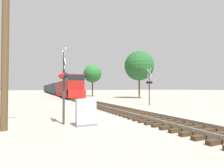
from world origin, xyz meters
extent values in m
plane|color=gray|center=(0.00, 0.00, 0.00)|extent=(400.00, 400.00, 0.00)
cube|color=#382819|center=(0.00, -5.70, 0.08)|extent=(2.60, 0.22, 0.16)
cube|color=#382819|center=(0.00, -5.10, 0.08)|extent=(2.60, 0.22, 0.16)
cube|color=#382819|center=(0.00, -4.50, 0.08)|extent=(2.60, 0.22, 0.16)
cube|color=#382819|center=(0.00, -3.90, 0.08)|extent=(2.60, 0.22, 0.16)
cube|color=#382819|center=(0.00, -3.30, 0.08)|extent=(2.60, 0.22, 0.16)
cube|color=#382819|center=(0.00, -2.70, 0.08)|extent=(2.60, 0.22, 0.16)
cube|color=#382819|center=(0.00, -2.10, 0.08)|extent=(2.60, 0.22, 0.16)
cube|color=#382819|center=(0.00, -1.50, 0.08)|extent=(2.60, 0.22, 0.16)
cube|color=#382819|center=(0.00, -0.90, 0.08)|extent=(2.60, 0.22, 0.16)
cube|color=#382819|center=(0.00, -0.30, 0.08)|extent=(2.60, 0.22, 0.16)
cube|color=#382819|center=(0.00, 0.30, 0.08)|extent=(2.60, 0.22, 0.16)
cube|color=#382819|center=(0.00, 0.90, 0.08)|extent=(2.60, 0.22, 0.16)
cube|color=#382819|center=(0.00, 1.50, 0.08)|extent=(2.60, 0.22, 0.16)
cube|color=#382819|center=(0.00, 2.10, 0.08)|extent=(2.60, 0.22, 0.16)
cube|color=#382819|center=(0.00, 2.70, 0.08)|extent=(2.60, 0.22, 0.16)
cube|color=#382819|center=(0.00, 3.30, 0.08)|extent=(2.60, 0.22, 0.16)
cube|color=#382819|center=(0.00, 3.90, 0.08)|extent=(2.60, 0.22, 0.16)
cube|color=#382819|center=(0.00, 4.50, 0.08)|extent=(2.60, 0.22, 0.16)
cube|color=#382819|center=(0.00, 5.10, 0.08)|extent=(2.60, 0.22, 0.16)
cube|color=#382819|center=(0.00, 5.70, 0.08)|extent=(2.60, 0.22, 0.16)
cube|color=#382819|center=(0.00, 6.30, 0.08)|extent=(2.60, 0.22, 0.16)
cube|color=#382819|center=(0.00, 6.90, 0.08)|extent=(2.60, 0.22, 0.16)
cube|color=#382819|center=(0.00, 7.50, 0.08)|extent=(2.60, 0.22, 0.16)
cube|color=#382819|center=(0.00, 8.10, 0.08)|extent=(2.60, 0.22, 0.16)
cube|color=#382819|center=(0.00, 8.70, 0.08)|extent=(2.60, 0.22, 0.16)
cube|color=#382819|center=(0.00, 9.30, 0.08)|extent=(2.60, 0.22, 0.16)
cube|color=#382819|center=(0.00, 9.90, 0.08)|extent=(2.60, 0.22, 0.16)
cube|color=#382819|center=(0.00, 10.50, 0.08)|extent=(2.60, 0.22, 0.16)
cube|color=#382819|center=(0.00, 11.10, 0.08)|extent=(2.60, 0.22, 0.16)
cube|color=#382819|center=(0.00, 11.70, 0.08)|extent=(2.60, 0.22, 0.16)
cube|color=#382819|center=(0.00, 12.30, 0.08)|extent=(2.60, 0.22, 0.16)
cube|color=#382819|center=(0.00, 12.90, 0.08)|extent=(2.60, 0.22, 0.16)
cube|color=#382819|center=(0.00, 13.50, 0.08)|extent=(2.60, 0.22, 0.16)
cube|color=#382819|center=(0.00, 14.10, 0.08)|extent=(2.60, 0.22, 0.16)
cube|color=#382819|center=(0.00, 14.70, 0.08)|extent=(2.60, 0.22, 0.16)
cube|color=#382819|center=(0.00, 15.30, 0.08)|extent=(2.60, 0.22, 0.16)
cube|color=#382819|center=(0.00, 15.90, 0.08)|extent=(2.60, 0.22, 0.16)
cube|color=#382819|center=(0.00, 16.50, 0.08)|extent=(2.60, 0.22, 0.16)
cube|color=#382819|center=(0.00, 17.10, 0.08)|extent=(2.60, 0.22, 0.16)
cube|color=#382819|center=(0.00, 17.70, 0.08)|extent=(2.60, 0.22, 0.16)
cube|color=#382819|center=(0.00, 18.30, 0.08)|extent=(2.60, 0.22, 0.16)
cube|color=#382819|center=(0.00, 18.90, 0.08)|extent=(2.60, 0.22, 0.16)
cube|color=#382819|center=(0.00, 19.50, 0.08)|extent=(2.60, 0.22, 0.16)
cube|color=slate|center=(-0.72, 0.00, 0.23)|extent=(0.07, 160.00, 0.15)
cube|color=slate|center=(0.72, 0.00, 0.23)|extent=(0.07, 160.00, 0.15)
cube|color=maroon|center=(0.00, 30.75, 1.90)|extent=(2.43, 13.39, 3.19)
cube|color=maroon|center=(0.00, 21.38, 2.35)|extent=(2.86, 4.21, 4.09)
cube|color=black|center=(0.00, 21.38, 3.80)|extent=(2.89, 4.25, 0.90)
cube|color=red|center=(0.00, 19.28, 1.03)|extent=(2.86, 1.91, 1.43)
cube|color=red|center=(0.00, 27.88, 0.43)|extent=(2.92, 18.74, 0.24)
cube|color=black|center=(0.00, 21.67, 0.50)|extent=(1.58, 2.20, 1.00)
cube|color=black|center=(0.00, 34.10, 0.50)|extent=(1.58, 2.20, 1.00)
cube|color=#2D3338|center=(0.00, 45.81, 1.92)|extent=(2.72, 13.78, 3.22)
cube|color=black|center=(0.00, 41.33, 0.45)|extent=(1.58, 2.20, 0.90)
cube|color=black|center=(0.00, 50.29, 0.45)|extent=(1.58, 2.20, 0.90)
cube|color=#2D3338|center=(0.00, 61.07, 1.92)|extent=(2.72, 13.78, 3.22)
cube|color=black|center=(0.00, 56.59, 0.45)|extent=(1.58, 2.20, 0.90)
cube|color=black|center=(0.00, 65.55, 0.45)|extent=(1.58, 2.20, 0.90)
cube|color=#2D3338|center=(0.00, 76.33, 1.92)|extent=(2.72, 13.78, 3.22)
cube|color=black|center=(0.00, 71.85, 0.45)|extent=(1.58, 2.20, 0.90)
cube|color=black|center=(0.00, 80.80, 0.45)|extent=(1.58, 2.20, 0.90)
cube|color=#2D3338|center=(0.00, 91.58, 1.92)|extent=(2.72, 13.78, 3.22)
cube|color=black|center=(0.00, 87.11, 0.45)|extent=(1.58, 2.20, 0.90)
cube|color=black|center=(0.00, 96.06, 0.45)|extent=(1.58, 2.20, 0.90)
cylinder|color=#333333|center=(-5.16, -0.75, 1.95)|extent=(0.12, 0.12, 3.89)
cube|color=white|center=(-5.16, -0.75, 3.59)|extent=(0.07, 0.93, 0.93)
cube|color=white|center=(-5.16, -0.75, 3.59)|extent=(0.07, 0.93, 0.93)
cube|color=black|center=(-5.16, -0.75, 2.60)|extent=(0.10, 0.86, 0.06)
cylinder|color=black|center=(-5.18, -0.40, 2.60)|extent=(0.19, 0.31, 0.30)
sphere|color=red|center=(-5.28, -0.41, 2.60)|extent=(0.26, 0.26, 0.26)
cylinder|color=black|center=(-5.16, -0.75, 2.60)|extent=(0.19, 0.31, 0.30)
sphere|color=red|center=(-5.26, -0.76, 2.60)|extent=(0.26, 0.26, 0.26)
cylinder|color=black|center=(-5.15, -1.10, 2.60)|extent=(0.19, 0.31, 0.30)
sphere|color=red|center=(-5.25, -1.10, 2.60)|extent=(0.26, 0.26, 0.26)
cube|color=white|center=(-5.16, -0.75, 3.04)|extent=(0.05, 0.32, 0.20)
cylinder|color=#333333|center=(5.33, 5.96, 2.02)|extent=(0.12, 0.12, 4.05)
cube|color=white|center=(5.33, 5.96, 3.75)|extent=(0.11, 0.93, 0.93)
cube|color=white|center=(5.33, 5.96, 3.75)|extent=(0.11, 0.93, 0.93)
cube|color=black|center=(5.33, 5.96, 2.60)|extent=(0.13, 0.86, 0.06)
cylinder|color=black|center=(5.31, 5.62, 2.60)|extent=(0.20, 0.31, 0.30)
sphere|color=red|center=(5.40, 5.61, 2.60)|extent=(0.26, 0.26, 0.26)
cylinder|color=black|center=(5.36, 6.31, 2.60)|extent=(0.20, 0.31, 0.30)
sphere|color=red|center=(5.46, 6.30, 2.60)|extent=(0.26, 0.26, 0.26)
cube|color=white|center=(5.33, 5.96, 3.20)|extent=(0.06, 0.32, 0.20)
cube|color=slate|center=(-4.17, -1.57, 0.06)|extent=(1.09, 0.52, 0.12)
cube|color=#BCBCBF|center=(-4.17, -1.57, 0.75)|extent=(0.99, 0.47, 1.26)
cylinder|color=#4C3A23|center=(-7.86, -1.06, 3.79)|extent=(0.31, 0.31, 7.57)
cylinder|color=#473521|center=(12.55, 19.09, 2.34)|extent=(0.31, 0.31, 4.68)
sphere|color=#1E5123|center=(12.55, 19.09, 6.44)|extent=(5.86, 5.86, 5.86)
cylinder|color=#473521|center=(6.54, 30.68, 2.12)|extent=(0.32, 0.32, 4.25)
sphere|color=#236028|center=(6.54, 30.68, 5.57)|extent=(4.40, 4.40, 4.40)
camera|label=1|loc=(-6.64, -10.35, 1.92)|focal=28.00mm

